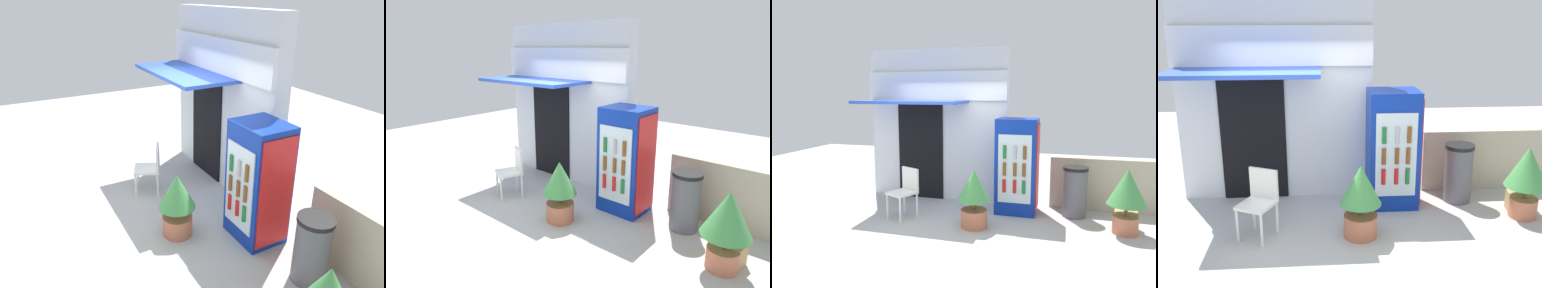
{
  "view_description": "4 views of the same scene",
  "coord_description": "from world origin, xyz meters",
  "views": [
    {
      "loc": [
        4.81,
        -1.94,
        3.41
      ],
      "look_at": [
        0.36,
        0.45,
        1.27
      ],
      "focal_mm": 33.68,
      "sensor_mm": 36.0,
      "label": 1
    },
    {
      "loc": [
        4.14,
        -3.6,
        2.74
      ],
      "look_at": [
        0.52,
        0.69,
        1.11
      ],
      "focal_mm": 31.67,
      "sensor_mm": 36.0,
      "label": 2
    },
    {
      "loc": [
        2.17,
        -5.67,
        2.27
      ],
      "look_at": [
        0.38,
        0.53,
        1.35
      ],
      "focal_mm": 33.62,
      "sensor_mm": 36.0,
      "label": 3
    },
    {
      "loc": [
        0.17,
        -5.19,
        2.88
      ],
      "look_at": [
        0.59,
        0.42,
        1.17
      ],
      "focal_mm": 40.56,
      "sensor_mm": 36.0,
      "label": 4
    }
  ],
  "objects": [
    {
      "name": "drink_cooler",
      "position": [
        1.29,
        1.02,
        0.9
      ],
      "size": [
        0.77,
        0.7,
        1.8
      ],
      "color": "#0C2D9E",
      "rests_on": "ground"
    },
    {
      "name": "trash_bin",
      "position": [
        2.35,
        1.07,
        0.47
      ],
      "size": [
        0.45,
        0.45,
        0.93
      ],
      "color": "#595960",
      "rests_on": "ground"
    },
    {
      "name": "cardboard_box",
      "position": [
        3.17,
        0.6,
        0.15
      ],
      "size": [
        0.4,
        0.34,
        0.3
      ],
      "primitive_type": "cube",
      "rotation": [
        0.0,
        0.0,
        -0.16
      ],
      "color": "tan",
      "rests_on": "ground"
    },
    {
      "name": "potted_plant_near_shop",
      "position": [
        0.7,
        0.02,
        0.57
      ],
      "size": [
        0.55,
        0.55,
        1.0
      ],
      "color": "#BC6B4C",
      "rests_on": "ground"
    },
    {
      "name": "stone_boundary_wall",
      "position": [
        3.22,
        1.59,
        0.51
      ],
      "size": [
        2.67,
        0.21,
        1.02
      ],
      "primitive_type": "cube",
      "color": "#B7AD93",
      "rests_on": "ground"
    },
    {
      "name": "plastic_chair",
      "position": [
        -0.63,
        0.16,
        0.53
      ],
      "size": [
        0.57,
        0.58,
        0.91
      ],
      "color": "white",
      "rests_on": "ground"
    },
    {
      "name": "potted_plant_curbside",
      "position": [
        3.14,
        0.42,
        0.67
      ],
      "size": [
        0.62,
        0.62,
        1.07
      ],
      "color": "#BC6B4C",
      "rests_on": "ground"
    },
    {
      "name": "ground",
      "position": [
        0.0,
        0.0,
        0.0
      ],
      "size": [
        16.0,
        16.0,
        0.0
      ],
      "primitive_type": "plane",
      "color": "#B2B2AD"
    },
    {
      "name": "storefront_building",
      "position": [
        -0.51,
        1.55,
        1.64
      ],
      "size": [
        3.0,
        1.31,
        3.18
      ],
      "color": "silver",
      "rests_on": "ground"
    }
  ]
}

